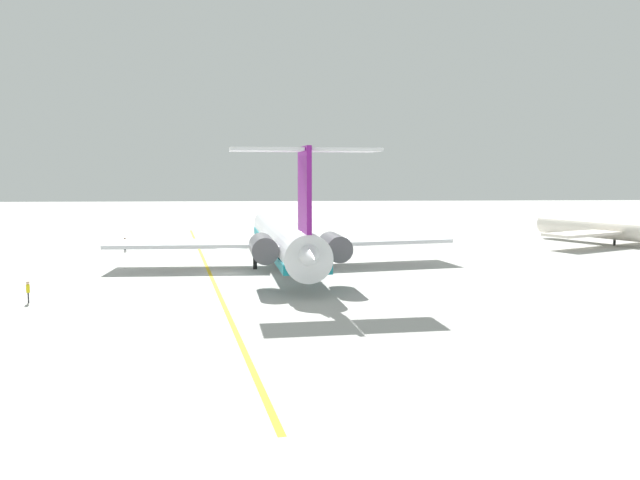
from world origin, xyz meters
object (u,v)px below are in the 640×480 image
at_px(safety_cone_nose, 168,243).
at_px(ground_crew_near_nose, 28,289).
at_px(main_jetliner, 285,237).
at_px(safety_cone_wingtip, 344,241).
at_px(airliner_far_left, 611,229).
at_px(ground_crew_near_tail, 125,243).

bearing_deg(safety_cone_nose, ground_crew_near_nose, -5.84).
relative_size(main_jetliner, safety_cone_wingtip, 77.43).
height_order(airliner_far_left, safety_cone_nose, airliner_far_left).
bearing_deg(ground_crew_near_nose, ground_crew_near_tail, -109.66).
bearing_deg(ground_crew_near_nose, safety_cone_wingtip, -146.10).
height_order(ground_crew_near_tail, safety_cone_nose, ground_crew_near_tail).
relative_size(ground_crew_near_tail, safety_cone_wingtip, 3.16).
height_order(ground_crew_near_tail, safety_cone_wingtip, ground_crew_near_tail).
relative_size(main_jetliner, airliner_far_left, 1.71).
relative_size(ground_crew_near_nose, ground_crew_near_tail, 1.00).
distance_m(main_jetliner, ground_crew_near_tail, 26.64).
bearing_deg(main_jetliner, ground_crew_near_nose, 123.77).
relative_size(ground_crew_near_tail, safety_cone_nose, 3.16).
height_order(airliner_far_left, safety_cone_wingtip, airliner_far_left).
bearing_deg(ground_crew_near_nose, airliner_far_left, -172.04).
relative_size(airliner_far_left, ground_crew_near_tail, 14.30).
bearing_deg(safety_cone_wingtip, safety_cone_nose, -87.26).
distance_m(safety_cone_nose, safety_cone_wingtip, 25.18).
bearing_deg(safety_cone_nose, airliner_far_left, 86.99).
bearing_deg(airliner_far_left, main_jetliner, 85.20).
height_order(ground_crew_near_nose, safety_cone_wingtip, ground_crew_near_nose).
bearing_deg(safety_cone_wingtip, ground_crew_near_nose, -35.66).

